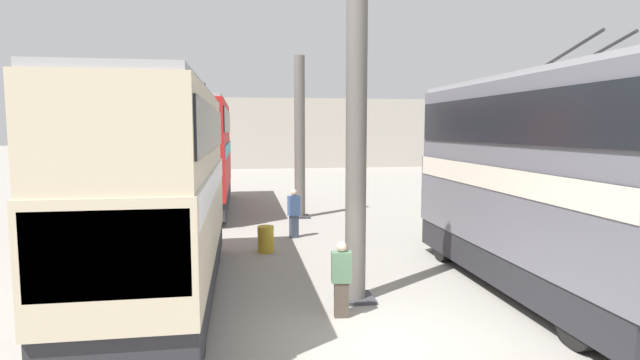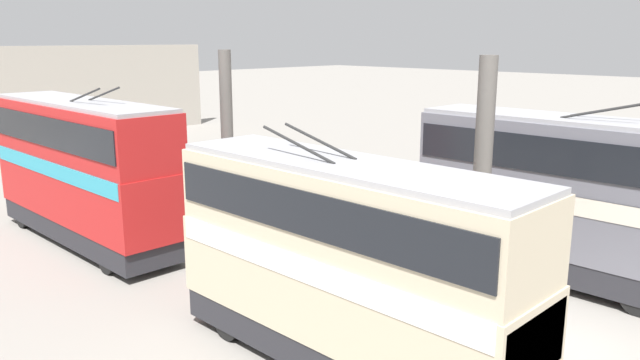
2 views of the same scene
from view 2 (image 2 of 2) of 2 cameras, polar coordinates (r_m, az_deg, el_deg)
The scene contains 9 objects.
ground_plane at distance 17.32m, azimuth 20.82°, elevation -14.11°, with size 240.00×240.00×0.00m, color gray.
support_column_near at distance 17.12m, azimuth 14.49°, elevation -1.55°, with size 0.86×0.86×7.19m.
support_column_far at distance 24.47m, azimuth -8.45°, elevation 2.97°, with size 0.86×0.86×7.19m.
bus_left_far at distance 21.05m, azimuth 21.06°, elevation -0.73°, with size 9.17×2.54×5.87m.
bus_right_near at distance 14.27m, azimuth 2.30°, elevation -6.82°, with size 9.30×2.54×5.57m.
bus_right_far at distance 24.78m, azimuth -20.81°, elevation 1.42°, with size 10.34×2.54×6.01m.
person_aisle_foreground at distance 17.06m, azimuth 15.99°, elevation -10.99°, with size 0.28×0.44×1.63m.
person_aisle_midway at distance 21.48m, azimuth -2.99°, elevation -5.21°, with size 0.36×0.48×1.80m.
oil_drum at distance 19.54m, azimuth -1.44°, elevation -8.71°, with size 0.55×0.55×0.86m.
Camera 2 is at (-5.88, 14.41, 7.60)m, focal length 35.00 mm.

